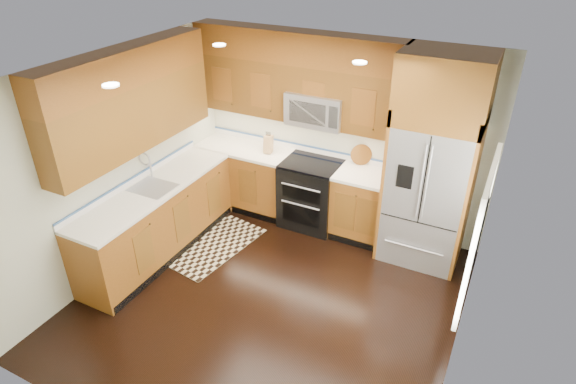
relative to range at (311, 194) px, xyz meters
The scene contains 16 objects.
ground 1.75m from the range, 81.47° to the right, with size 4.00×4.00×0.00m, color black.
wall_back 0.93m from the range, 53.04° to the left, with size 4.00×0.02×2.60m, color beige.
wall_left 2.56m from the range, 136.38° to the right, with size 0.02×4.00×2.60m, color beige.
wall_right 2.92m from the range, 36.55° to the right, with size 0.02×4.00×2.60m, color beige.
window 2.83m from the range, 33.39° to the right, with size 0.04×1.10×1.30m.
base_cabinets 1.25m from the range, 141.90° to the right, with size 2.85×3.00×0.90m.
countertop 1.16m from the range, 142.09° to the right, with size 2.86×3.01×0.04m.
upper_cabinets 1.89m from the range, 147.22° to the right, with size 2.85×3.00×1.15m.
range is the anchor object (origin of this frame).
microwave 1.20m from the range, 90.19° to the left, with size 0.76×0.40×0.42m.
refrigerator 1.76m from the range, ahead, with size 0.98×0.75×2.60m.
sink_faucet 2.13m from the range, 135.87° to the right, with size 0.54×0.44×0.37m.
rug 1.50m from the range, 131.57° to the right, with size 0.81×1.35×0.01m, color black.
knife_block 0.91m from the range, behind, with size 0.14×0.17×0.30m.
utensil_crock 1.16m from the range, ahead, with size 0.12×0.12×0.32m.
cutting_board 0.81m from the range, 24.76° to the left, with size 0.28×0.28×0.02m, color brown.
Camera 1 is at (2.05, -3.61, 3.80)m, focal length 30.00 mm.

